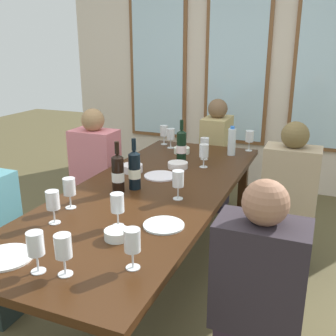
{
  "coord_description": "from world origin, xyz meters",
  "views": [
    {
      "loc": [
        0.98,
        -2.11,
        1.62
      ],
      "look_at": [
        0.0,
        0.29,
        0.79
      ],
      "focal_mm": 41.92,
      "sensor_mm": 36.0,
      "label": 1
    }
  ],
  "objects": [
    {
      "name": "dining_table",
      "position": [
        0.0,
        0.0,
        0.67
      ],
      "size": [
        0.93,
        2.43,
        0.74
      ],
      "color": "#391F0D",
      "rests_on": "ground"
    },
    {
      "name": "tasting_bowl_3",
      "position": [
        0.01,
        0.47,
        0.76
      ],
      "size": [
        0.15,
        0.15,
        0.04
      ],
      "primitive_type": "cylinder",
      "color": "white",
      "rests_on": "dining_table"
    },
    {
      "name": "wine_glass_9",
      "position": [
        0.4,
        1.15,
        0.86
      ],
      "size": [
        0.07,
        0.07,
        0.17
      ],
      "color": "white",
      "rests_on": "dining_table"
    },
    {
      "name": "tasting_bowl_0",
      "position": [
        0.13,
        -0.67,
        0.76
      ],
      "size": [
        0.12,
        0.12,
        0.05
      ],
      "primitive_type": "cylinder",
      "color": "white",
      "rests_on": "dining_table"
    },
    {
      "name": "ground_plane",
      "position": [
        0.0,
        0.0,
        0.0
      ],
      "size": [
        12.0,
        12.0,
        0.0
      ],
      "primitive_type": "plane",
      "color": "brown"
    },
    {
      "name": "seated_person_2",
      "position": [
        -0.79,
        0.61,
        0.53
      ],
      "size": [
        0.38,
        0.24,
        1.11
      ],
      "color": "#292638",
      "rests_on": "ground"
    },
    {
      "name": "wine_glass_11",
      "position": [
        0.12,
        0.76,
        0.86
      ],
      "size": [
        0.07,
        0.07,
        0.17
      ],
      "color": "white",
      "rests_on": "dining_table"
    },
    {
      "name": "wine_glass_10",
      "position": [
        0.09,
        -1.01,
        0.86
      ],
      "size": [
        0.07,
        0.07,
        0.17
      ],
      "color": "white",
      "rests_on": "dining_table"
    },
    {
      "name": "wine_glass_4",
      "position": [
        -0.36,
        1.08,
        0.86
      ],
      "size": [
        0.07,
        0.07,
        0.17
      ],
      "color": "white",
      "rests_on": "dining_table"
    },
    {
      "name": "wine_glass_1",
      "position": [
        -0.02,
        -1.03,
        0.86
      ],
      "size": [
        0.07,
        0.07,
        0.17
      ],
      "color": "white",
      "rests_on": "dining_table"
    },
    {
      "name": "white_plate_1",
      "position": [
        -0.22,
        -1.0,
        0.74
      ],
      "size": [
        0.23,
        0.23,
        0.01
      ],
      "primitive_type": "cylinder",
      "color": "white",
      "rests_on": "dining_table"
    },
    {
      "name": "wine_bottle_1",
      "position": [
        -0.09,
        -0.04,
        0.87
      ],
      "size": [
        0.08,
        0.08,
        0.32
      ],
      "color": "black",
      "rests_on": "dining_table"
    },
    {
      "name": "wine_glass_6",
      "position": [
        0.32,
        -0.86,
        0.86
      ],
      "size": [
        0.07,
        0.07,
        0.17
      ],
      "color": "white",
      "rests_on": "dining_table"
    },
    {
      "name": "wine_bottle_0",
      "position": [
        -0.02,
        0.63,
        0.87
      ],
      "size": [
        0.08,
        0.08,
        0.33
      ],
      "color": "black",
      "rests_on": "dining_table"
    },
    {
      "name": "tasting_bowl_2",
      "position": [
        -0.26,
        0.26,
        0.77
      ],
      "size": [
        0.15,
        0.15,
        0.05
      ],
      "primitive_type": "cylinder",
      "color": "white",
      "rests_on": "dining_table"
    },
    {
      "name": "seated_person_1",
      "position": [
        0.79,
        -0.63,
        0.53
      ],
      "size": [
        0.38,
        0.24,
        1.11
      ],
      "color": "#312331",
      "rests_on": "ground"
    },
    {
      "name": "white_plate_0",
      "position": [
        0.28,
        -0.46,
        0.74
      ],
      "size": [
        0.21,
        0.21,
        0.01
      ],
      "primitive_type": "cylinder",
      "color": "white",
      "rests_on": "dining_table"
    },
    {
      "name": "water_bottle",
      "position": [
        0.29,
        0.97,
        0.85
      ],
      "size": [
        0.06,
        0.06,
        0.24
      ],
      "color": "white",
      "rests_on": "dining_table"
    },
    {
      "name": "wine_glass_2",
      "position": [
        0.18,
        0.56,
        0.86
      ],
      "size": [
        0.07,
        0.07,
        0.17
      ],
      "color": "white",
      "rests_on": "dining_table"
    },
    {
      "name": "wine_glass_0",
      "position": [
        0.22,
        -0.09,
        0.86
      ],
      "size": [
        0.07,
        0.07,
        0.17
      ],
      "color": "white",
      "rests_on": "dining_table"
    },
    {
      "name": "seated_person_3",
      "position": [
        0.79,
        0.66,
        0.53
      ],
      "size": [
        0.38,
        0.24,
        1.11
      ],
      "color": "#30293F",
      "rests_on": "ground"
    },
    {
      "name": "white_plate_2",
      "position": [
        -0.03,
        0.24,
        0.74
      ],
      "size": [
        0.23,
        0.23,
        0.01
      ],
      "primitive_type": "cylinder",
      "color": "white",
      "rests_on": "dining_table"
    },
    {
      "name": "seated_person_4",
      "position": [
        0.0,
        1.57,
        0.53
      ],
      "size": [
        0.24,
        0.38,
        1.11
      ],
      "color": "#292232",
      "rests_on": "ground"
    },
    {
      "name": "wine_glass_8",
      "position": [
        -0.29,
        -0.44,
        0.86
      ],
      "size": [
        0.07,
        0.07,
        0.17
      ],
      "color": "white",
      "rests_on": "dining_table"
    },
    {
      "name": "wine_bottle_2",
      "position": [
        -0.16,
        -0.12,
        0.86
      ],
      "size": [
        0.08,
        0.08,
        0.32
      ],
      "color": "black",
      "rests_on": "dining_table"
    },
    {
      "name": "tasting_bowl_1",
      "position": [
        -0.11,
        0.86,
        0.76
      ],
      "size": [
        0.13,
        0.13,
        0.05
      ],
      "primitive_type": "cylinder",
      "color": "white",
      "rests_on": "dining_table"
    },
    {
      "name": "wine_glass_3",
      "position": [
        0.07,
        -0.55,
        0.86
      ],
      "size": [
        0.07,
        0.07,
        0.17
      ],
      "color": "white",
      "rests_on": "dining_table"
    },
    {
      "name": "wine_glass_5",
      "position": [
        -0.26,
        0.99,
        0.86
      ],
      "size": [
        0.07,
        0.07,
        0.17
      ],
      "color": "white",
      "rests_on": "dining_table"
    },
    {
      "name": "wine_glass_7",
      "position": [
        -0.25,
        -0.64,
        0.86
      ],
      "size": [
        0.07,
        0.07,
        0.17
      ],
      "color": "white",
      "rests_on": "dining_table"
    },
    {
      "name": "back_wall_with_windows",
      "position": [
        0.0,
        2.35,
        1.45
      ],
      "size": [
        4.13,
        0.1,
        2.9
      ],
      "color": "beige",
      "rests_on": "ground"
    }
  ]
}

